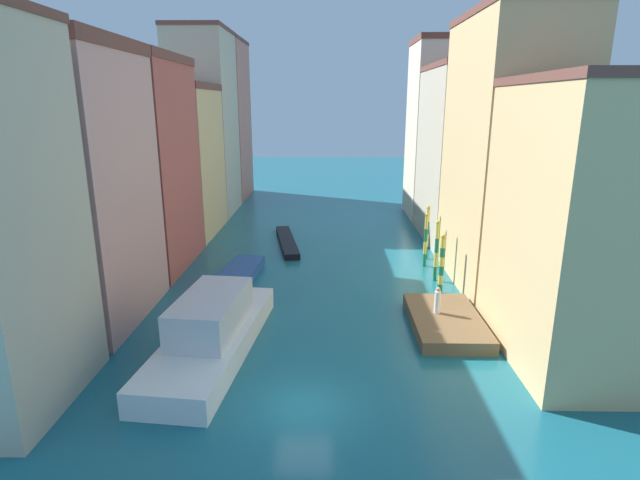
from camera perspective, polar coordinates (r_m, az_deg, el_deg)
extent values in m
plane|color=#196070|center=(45.09, -0.34, -0.84)|extent=(154.00, 154.00, 0.00)
cube|color=tan|center=(31.78, -25.82, 4.89)|extent=(6.26, 9.41, 15.33)
cube|color=brown|center=(31.54, -27.62, 19.39)|extent=(6.39, 9.60, 0.77)
cube|color=#B25147|center=(41.00, -19.58, 7.69)|extent=(6.26, 10.14, 15.47)
cube|color=brown|center=(40.83, -20.65, 18.94)|extent=(6.39, 10.34, 0.65)
cube|color=#DBB77A|center=(50.90, -15.48, 8.40)|extent=(6.26, 10.23, 13.78)
cube|color=brown|center=(50.60, -16.08, 16.51)|extent=(6.39, 10.44, 0.64)
cube|color=#BCB299|center=(60.23, -13.05, 12.63)|extent=(6.26, 9.24, 20.18)
cube|color=brown|center=(60.67, -13.68, 22.38)|extent=(6.39, 9.43, 0.43)
cube|color=#C6705B|center=(70.00, -11.07, 13.07)|extent=(6.26, 9.93, 20.16)
cube|color=brown|center=(70.38, -11.53, 21.46)|extent=(6.39, 10.13, 0.42)
cube|color=#DBB77A|center=(27.30, 27.61, 1.17)|extent=(6.26, 10.07, 13.48)
cube|color=brown|center=(26.67, 29.53, 15.79)|extent=(6.39, 10.27, 0.42)
cube|color=#DBB77A|center=(37.11, 20.50, 8.83)|extent=(6.26, 11.47, 17.97)
cube|color=brown|center=(37.34, 21.94, 22.99)|extent=(6.39, 11.70, 0.47)
cube|color=#BCB299|center=(48.42, 15.83, 9.08)|extent=(6.26, 11.61, 15.52)
cube|color=brown|center=(48.27, 16.56, 18.54)|extent=(6.39, 11.85, 0.48)
cube|color=beige|center=(58.13, 13.43, 11.80)|extent=(6.26, 7.86, 18.72)
cube|color=brown|center=(58.39, 14.06, 21.28)|extent=(6.39, 8.02, 0.60)
cube|color=brown|center=(30.23, 14.16, -9.02)|extent=(3.94, 6.94, 0.74)
cylinder|color=white|center=(30.07, 13.26, -6.93)|extent=(0.36, 0.36, 1.34)
sphere|color=tan|center=(29.78, 13.35, -5.51)|extent=(0.26, 0.26, 0.26)
cylinder|color=#197247|center=(35.35, 13.54, -5.40)|extent=(0.33, 0.33, 0.65)
cylinder|color=#E5D14C|center=(35.13, 13.60, -4.41)|extent=(0.33, 0.33, 0.65)
cylinder|color=#197247|center=(34.92, 13.67, -3.41)|extent=(0.33, 0.33, 0.65)
cylinder|color=#E5D14C|center=(34.72, 13.74, -2.40)|extent=(0.33, 0.33, 0.65)
cylinder|color=#197247|center=(34.54, 13.80, -1.38)|extent=(0.33, 0.33, 0.65)
cylinder|color=#E5D14C|center=(34.36, 13.87, -0.34)|extent=(0.33, 0.33, 0.65)
sphere|color=gold|center=(34.24, 13.92, 0.39)|extent=(0.37, 0.37, 0.37)
cylinder|color=#197247|center=(37.59, 12.98, -3.76)|extent=(0.27, 0.27, 1.07)
cylinder|color=#E5D14C|center=(37.26, 13.08, -2.20)|extent=(0.27, 0.27, 1.07)
cylinder|color=#197247|center=(36.96, 13.18, -0.62)|extent=(0.27, 0.27, 1.07)
cylinder|color=#E5D14C|center=(36.68, 13.29, 0.99)|extent=(0.27, 0.27, 1.07)
sphere|color=gold|center=(36.53, 13.35, 1.97)|extent=(0.29, 0.29, 0.29)
cylinder|color=#197247|center=(40.69, 11.83, -2.24)|extent=(0.26, 0.26, 1.03)
cylinder|color=#E5D14C|center=(40.40, 11.91, -0.86)|extent=(0.26, 0.26, 1.03)
cylinder|color=#197247|center=(40.13, 11.99, 0.55)|extent=(0.26, 0.26, 1.03)
cylinder|color=#E5D14C|center=(39.88, 12.08, 1.97)|extent=(0.26, 0.26, 1.03)
sphere|color=gold|center=(39.75, 12.13, 2.83)|extent=(0.28, 0.28, 0.28)
cylinder|color=#197247|center=(42.69, 12.01, -1.39)|extent=(0.28, 0.28, 1.06)
cylinder|color=#E5D14C|center=(42.40, 12.09, -0.01)|extent=(0.28, 0.28, 1.06)
cylinder|color=#197247|center=(42.13, 12.17, 1.38)|extent=(0.28, 0.28, 1.06)
cylinder|color=#E5D14C|center=(41.89, 12.25, 2.79)|extent=(0.28, 0.28, 1.06)
sphere|color=gold|center=(41.76, 12.30, 3.65)|extent=(0.31, 0.31, 0.31)
cube|color=white|center=(27.20, -12.16, -11.15)|extent=(5.07, 12.80, 1.26)
cube|color=silver|center=(26.54, -12.35, -8.10)|extent=(3.50, 6.19, 1.90)
cube|color=black|center=(46.03, -3.80, -0.19)|extent=(3.01, 10.00, 0.54)
cube|color=#234C93|center=(37.92, -9.03, -3.62)|extent=(2.93, 6.21, 0.77)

